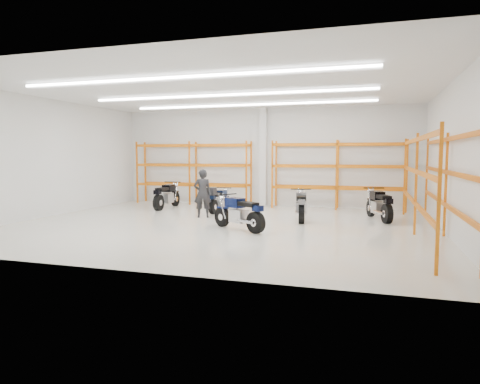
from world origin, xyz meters
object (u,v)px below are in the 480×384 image
(standing_man, at_px, (203,193))
(structural_column, at_px, (263,157))
(motorcycle_back_c, at_px, (301,206))
(motorcycle_back_a, at_px, (166,196))
(motorcycle_back_d, at_px, (380,206))
(motorcycle_main, at_px, (240,214))
(motorcycle_back_b, at_px, (218,200))

(standing_man, height_order, structural_column, structural_column)
(motorcycle_back_c, bearing_deg, standing_man, -175.41)
(motorcycle_back_a, relative_size, motorcycle_back_d, 1.04)
(motorcycle_back_c, relative_size, structural_column, 0.50)
(motorcycle_back_c, bearing_deg, motorcycle_main, -120.59)
(motorcycle_back_d, bearing_deg, motorcycle_back_b, 177.13)
(standing_man, relative_size, structural_column, 0.41)
(motorcycle_back_a, distance_m, motorcycle_back_c, 6.42)
(motorcycle_main, bearing_deg, motorcycle_back_a, 138.24)
(motorcycle_main, xyz_separation_m, motorcycle_back_d, (4.21, 3.41, 0.02))
(motorcycle_main, bearing_deg, motorcycle_back_b, 119.37)
(motorcycle_back_b, bearing_deg, motorcycle_main, -60.63)
(motorcycle_back_b, height_order, motorcycle_back_c, motorcycle_back_c)
(motorcycle_main, distance_m, motorcycle_back_c, 2.95)
(motorcycle_back_a, height_order, standing_man, standing_man)
(structural_column, bearing_deg, motorcycle_back_a, -147.13)
(standing_man, bearing_deg, motorcycle_main, 110.34)
(motorcycle_back_b, xyz_separation_m, structural_column, (1.17, 2.91, 1.73))
(motorcycle_back_d, bearing_deg, structural_column, 147.83)
(motorcycle_back_a, relative_size, motorcycle_back_b, 1.12)
(motorcycle_back_d, distance_m, standing_man, 6.51)
(motorcycle_main, xyz_separation_m, motorcycle_back_b, (-2.10, 3.72, -0.00))
(motorcycle_back_d, bearing_deg, standing_man, -169.68)
(motorcycle_back_c, xyz_separation_m, motorcycle_back_d, (2.71, 0.87, 0.02))
(motorcycle_back_a, xyz_separation_m, motorcycle_back_c, (6.20, -1.65, -0.02))
(motorcycle_back_d, xyz_separation_m, structural_column, (-5.13, 3.23, 1.71))
(motorcycle_back_c, distance_m, structural_column, 5.06)
(motorcycle_main, xyz_separation_m, structural_column, (-0.92, 6.64, 1.73))
(motorcycle_back_b, bearing_deg, motorcycle_back_c, -18.21)
(motorcycle_back_a, height_order, motorcycle_back_b, motorcycle_back_a)
(motorcycle_back_c, bearing_deg, motorcycle_back_b, 161.79)
(motorcycle_main, relative_size, motorcycle_back_a, 0.86)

